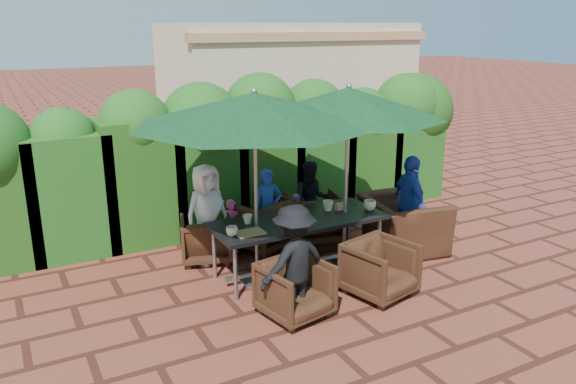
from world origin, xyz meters
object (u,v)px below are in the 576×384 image
chair_end_right (403,215)px  chair_near_left (295,287)px  chair_far_left (206,237)px  chair_far_right (315,215)px  dining_table (299,224)px  chair_near_right (380,267)px  chair_far_mid (264,221)px  umbrella_left (254,109)px  umbrella_right (348,103)px

chair_end_right → chair_near_left: bearing=123.3°
chair_far_left → chair_far_right: size_ratio=0.87×
dining_table → chair_near_right: 1.21m
dining_table → chair_near_right: size_ratio=3.08×
chair_far_right → chair_near_left: bearing=67.4°
chair_far_mid → chair_far_right: size_ratio=1.02×
dining_table → umbrella_left: size_ratio=0.79×
chair_far_left → chair_far_mid: chair_far_mid is taller
dining_table → umbrella_right: (0.68, -0.06, 1.54)m
umbrella_left → chair_end_right: bearing=0.3°
chair_far_left → chair_far_right: bearing=-164.3°
chair_far_right → chair_near_right: 1.93m
chair_near_right → chair_end_right: size_ratio=0.64×
umbrella_left → chair_near_right: (1.15, -1.04, -1.84)m
dining_table → chair_far_right: size_ratio=2.86×
dining_table → chair_far_right: bearing=48.9°
chair_far_left → chair_far_mid: size_ratio=0.85×
chair_near_right → dining_table: bearing=104.1°
dining_table → chair_far_left: bearing=134.6°
chair_far_right → umbrella_left: bearing=46.2°
chair_near_left → chair_end_right: size_ratio=0.61×
umbrella_left → chair_near_right: size_ratio=3.92×
chair_near_left → umbrella_right: bearing=25.1°
dining_table → chair_far_right: chair_far_right is taller
umbrella_right → chair_far_right: (0.10, 0.95, -1.81)m
chair_far_left → chair_far_right: 1.71m
chair_near_left → umbrella_left: bearing=78.9°
dining_table → umbrella_right: bearing=-5.4°
chair_near_right → chair_far_mid: bearing=91.8°
umbrella_left → chair_near_left: 2.11m
chair_far_left → chair_end_right: (2.68, -0.93, 0.16)m
chair_near_right → chair_end_right: chair_end_right is taller
chair_far_left → chair_near_left: size_ratio=0.98×
chair_far_mid → chair_far_right: chair_far_mid is taller
dining_table → chair_near_left: 1.21m
chair_far_mid → chair_near_left: size_ratio=1.15×
chair_far_mid → chair_near_right: chair_far_mid is taller
umbrella_right → chair_far_left: bearing=147.9°
chair_far_right → chair_near_left: chair_far_right is taller
chair_near_right → chair_end_right: (1.19, 1.05, 0.14)m
umbrella_right → chair_near_left: bearing=-143.6°
dining_table → umbrella_left: umbrella_left is taller
chair_far_mid → chair_end_right: 2.03m
dining_table → umbrella_left: 1.65m
umbrella_right → chair_near_right: bearing=-97.3°
chair_near_right → chair_far_right: bearing=69.4°
chair_near_right → umbrella_left: bearing=124.0°
chair_far_left → chair_end_right: chair_end_right is taller
chair_near_left → chair_far_left: bearing=88.6°
chair_far_mid → chair_near_left: bearing=54.6°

